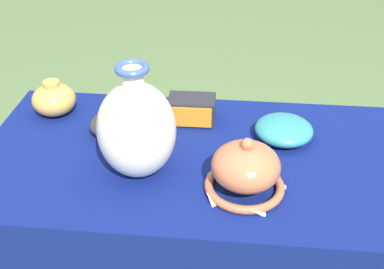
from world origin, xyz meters
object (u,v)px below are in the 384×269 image
Objects in this scene: vase_tall_bulbous at (137,129)px; bowl_shallow_charcoal at (113,124)px; vase_dome_bell at (245,170)px; mosaic_tile_box at (192,110)px; bowl_shallow_teal at (284,130)px; jar_round_ochre at (54,99)px.

vase_tall_bulbous is 0.23m from bowl_shallow_charcoal.
vase_dome_bell is 0.45m from bowl_shallow_charcoal.
vase_tall_bulbous is 0.31m from mosaic_tile_box.
bowl_shallow_charcoal is at bearing 122.20° from vase_tall_bulbous.
bowl_shallow_teal is (0.28, -0.08, -0.01)m from mosaic_tile_box.
jar_round_ochre is (-0.60, 0.32, -0.01)m from vase_dome_bell.
mosaic_tile_box is at bearing 22.06° from bowl_shallow_charcoal.
bowl_shallow_teal is 1.24× the size of jar_round_ochre.
mosaic_tile_box is at bearing -0.25° from jar_round_ochre.
bowl_shallow_charcoal is 0.23m from jar_round_ochre.
mosaic_tile_box is at bearing 67.38° from vase_tall_bulbous.
jar_round_ochre is at bearing 178.73° from mosaic_tile_box.
jar_round_ochre reaches higher than mosaic_tile_box.
vase_tall_bulbous is 0.29m from vase_dome_bell.
bowl_shallow_charcoal is (-0.11, 0.18, -0.10)m from vase_tall_bulbous.
vase_tall_bulbous is 2.23× the size of bowl_shallow_charcoal.
mosaic_tile_box is (0.11, 0.27, -0.09)m from vase_tall_bulbous.
vase_tall_bulbous is at bearing -57.80° from bowl_shallow_charcoal.
bowl_shallow_charcoal is (-0.39, 0.23, -0.03)m from vase_dome_bell.
vase_tall_bulbous reaches higher than bowl_shallow_teal.
bowl_shallow_charcoal is 1.02× the size of jar_round_ochre.
vase_dome_bell is 1.29× the size of bowl_shallow_teal.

